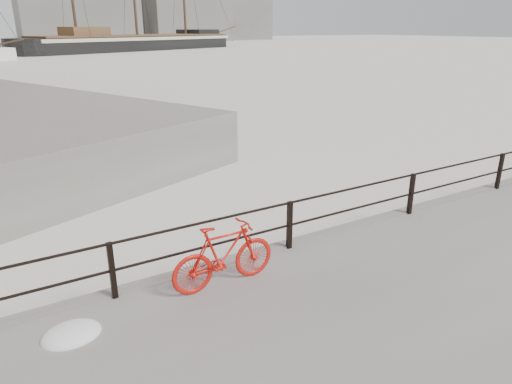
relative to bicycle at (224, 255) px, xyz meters
name	(u,v)px	position (x,y,z in m)	size (l,w,h in m)	color
ground	(402,225)	(5.26, 0.73, -0.92)	(400.00, 400.00, 0.00)	white
guardrail	(411,194)	(5.26, 0.58, -0.07)	(28.00, 0.10, 1.00)	black
bicycle	(224,255)	(0.00, 0.00, 0.00)	(1.90, 0.28, 1.15)	red
barque_black	(139,50)	(26.47, 89.93, -0.92)	(59.48, 19.47, 33.69)	black
industrial_west	(77,10)	(25.26, 140.73, 8.08)	(32.00, 18.00, 18.00)	gray
industrial_mid	(184,3)	(60.26, 145.73, 11.08)	(26.00, 20.00, 24.00)	gray
industrial_east	(238,19)	(83.26, 150.73, 6.08)	(20.00, 16.00, 14.00)	gray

